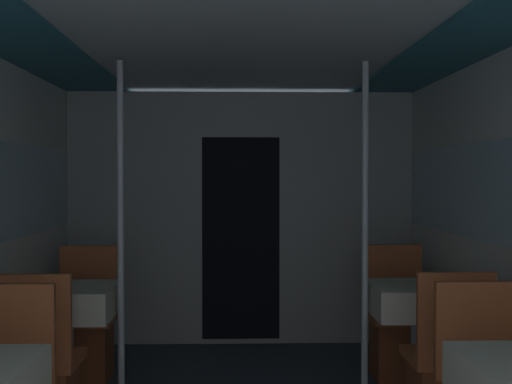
# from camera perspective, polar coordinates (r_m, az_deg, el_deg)

# --- Properties ---
(ceiling_panel) EXTENTS (2.91, 6.66, 0.07)m
(ceiling_panel) POSITION_cam_1_polar(r_m,az_deg,el_deg) (3.61, -0.84, 13.12)
(ceiling_panel) COLOR silver
(ceiling_panel) RESTS_ON wall_left
(bulkhead_far) EXTENTS (2.85, 0.09, 2.09)m
(bulkhead_far) POSITION_cam_1_polar(r_m,az_deg,el_deg) (5.93, -1.23, -2.12)
(bulkhead_far) COLOR #A8A8A3
(bulkhead_far) RESTS_ON ground_plane
(dining_table_left_1) EXTENTS (0.59, 0.59, 0.72)m
(dining_table_left_1) POSITION_cam_1_polar(r_m,az_deg,el_deg) (4.50, -15.04, -8.85)
(dining_table_left_1) COLOR #4C4C51
(dining_table_left_1) RESTS_ON ground_plane
(chair_left_far_1) EXTENTS (0.41, 0.41, 0.90)m
(chair_left_far_1) POSITION_cam_1_polar(r_m,az_deg,el_deg) (5.10, -13.54, -11.31)
(chair_left_far_1) COLOR brown
(chair_left_far_1) RESTS_ON ground_plane
(support_pole_left_1) EXTENTS (0.04, 0.04, 2.09)m
(support_pole_left_1) POSITION_cam_1_polar(r_m,az_deg,el_deg) (4.38, -10.78, -3.28)
(support_pole_left_1) COLOR silver
(support_pole_left_1) RESTS_ON ground_plane
(dining_table_right_1) EXTENTS (0.59, 0.59, 0.72)m
(dining_table_right_1) POSITION_cam_1_polar(r_m,az_deg,el_deg) (4.53, 12.93, -8.78)
(dining_table_right_1) COLOR #4C4C51
(dining_table_right_1) RESTS_ON ground_plane
(chair_right_near_1) EXTENTS (0.41, 0.41, 0.90)m
(chair_right_near_1) POSITION_cam_1_polar(r_m,az_deg,el_deg) (4.07, 15.00, -14.57)
(chair_right_near_1) COLOR brown
(chair_right_near_1) RESTS_ON ground_plane
(chair_right_far_1) EXTENTS (0.41, 0.41, 0.90)m
(chair_right_far_1) POSITION_cam_1_polar(r_m,az_deg,el_deg) (5.13, 11.28, -11.23)
(chair_right_far_1) COLOR brown
(chair_right_far_1) RESTS_ON ground_plane
(support_pole_right_1) EXTENTS (0.04, 0.04, 2.09)m
(support_pole_right_1) POSITION_cam_1_polar(r_m,az_deg,el_deg) (4.40, 8.71, -3.26)
(support_pole_right_1) COLOR silver
(support_pole_right_1) RESTS_ON ground_plane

